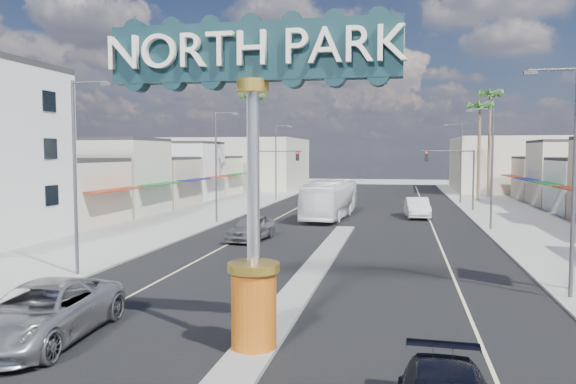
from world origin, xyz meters
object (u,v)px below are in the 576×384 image
at_px(traffic_signal_right, 454,168).
at_px(streetlight_r_near, 570,170).
at_px(streetlight_l_near, 78,167).
at_px(streetlight_l_far, 277,158).
at_px(city_bus, 330,199).
at_px(streetlight_l_mid, 218,161).
at_px(gateway_sign, 253,146).
at_px(traffic_signal_left, 272,167).
at_px(streetlight_r_mid, 490,162).
at_px(streetlight_r_far, 460,159).
at_px(car_parked_left, 251,228).
at_px(car_parked_right, 417,208).
at_px(palm_right_far, 490,100).
at_px(palm_left_far, 252,103).
at_px(palm_right_mid, 480,111).
at_px(suv_left, 42,312).

relative_size(traffic_signal_right, streetlight_r_near, 0.67).
relative_size(streetlight_l_near, streetlight_l_far, 1.00).
bearing_deg(city_bus, streetlight_l_mid, -142.52).
bearing_deg(gateway_sign, traffic_signal_left, 102.33).
height_order(streetlight_l_far, streetlight_r_mid, same).
distance_m(streetlight_r_far, car_parked_left, 34.29).
relative_size(streetlight_l_far, car_parked_right, 1.66).
relative_size(streetlight_r_near, car_parked_left, 1.80).
relative_size(streetlight_l_near, palm_right_far, 0.64).
bearing_deg(streetlight_l_far, streetlight_r_near, -63.58).
relative_size(streetlight_l_near, streetlight_r_mid, 1.00).
distance_m(traffic_signal_right, car_parked_left, 26.72).
distance_m(traffic_signal_left, streetlight_r_mid, 24.11).
bearing_deg(palm_right_far, streetlight_r_mid, -98.12).
bearing_deg(traffic_signal_left, streetlight_l_far, 98.86).
xyz_separation_m(streetlight_r_near, city_bus, (-12.43, 25.54, -3.40)).
relative_size(palm_left_far, palm_right_mid, 1.08).
bearing_deg(palm_right_far, streetlight_l_near, -116.06).
distance_m(streetlight_r_mid, palm_left_far, 31.47).
xyz_separation_m(streetlight_l_far, city_bus, (8.43, -16.46, -3.40)).
xyz_separation_m(palm_left_far, car_parked_right, (18.50, -12.64, -10.61)).
relative_size(gateway_sign, city_bus, 0.76).
relative_size(streetlight_r_mid, suv_left, 1.42).
relative_size(gateway_sign, palm_right_far, 0.65).
relative_size(streetlight_l_far, streetlight_r_near, 1.00).
relative_size(palm_right_mid, palm_right_far, 0.86).
xyz_separation_m(streetlight_l_near, streetlight_r_mid, (20.87, 20.00, 0.00)).
xyz_separation_m(traffic_signal_right, car_parked_right, (-3.68, -6.64, -3.38)).
xyz_separation_m(streetlight_r_near, palm_right_far, (4.57, 52.00, 7.32)).
bearing_deg(palm_right_far, suv_left, -109.69).
bearing_deg(palm_left_far, streetlight_l_near, -86.33).
relative_size(traffic_signal_left, streetlight_l_near, 0.67).
relative_size(traffic_signal_right, city_bus, 0.50).
bearing_deg(streetlight_l_mid, gateway_sign, -69.58).
height_order(streetlight_l_mid, suv_left, streetlight_l_mid).
bearing_deg(streetlight_l_near, palm_right_far, 63.94).
xyz_separation_m(traffic_signal_left, streetlight_r_mid, (19.62, -13.99, 0.79)).
height_order(traffic_signal_left, palm_right_far, palm_right_far).
height_order(traffic_signal_left, streetlight_r_far, streetlight_r_far).
relative_size(gateway_sign, streetlight_r_mid, 1.02).
distance_m(streetlight_r_mid, car_parked_left, 18.35).
relative_size(palm_right_far, suv_left, 2.23).
xyz_separation_m(traffic_signal_right, streetlight_l_near, (-19.62, -33.99, 0.79)).
distance_m(streetlight_l_near, palm_right_far, 58.35).
height_order(streetlight_r_far, palm_right_far, palm_right_far).
bearing_deg(traffic_signal_left, palm_right_mid, 28.42).
xyz_separation_m(traffic_signal_right, streetlight_l_mid, (-19.62, -13.99, 0.79)).
bearing_deg(streetlight_r_near, palm_right_mid, 86.81).
bearing_deg(streetlight_r_far, streetlight_l_mid, -133.48).
distance_m(streetlight_l_mid, suv_left, 28.87).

